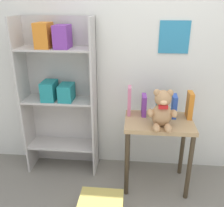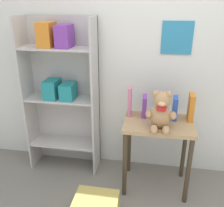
# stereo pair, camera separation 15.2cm
# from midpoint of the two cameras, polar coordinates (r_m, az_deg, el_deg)

# --- Properties ---
(wall_back) EXTENTS (4.80, 0.07, 2.50)m
(wall_back) POSITION_cam_midpoint_polar(r_m,az_deg,el_deg) (2.36, 6.81, 12.85)
(wall_back) COLOR silver
(wall_back) RESTS_ON ground_plane
(bookshelf_side) EXTENTS (0.69, 0.27, 1.52)m
(bookshelf_side) POSITION_cam_midpoint_polar(r_m,az_deg,el_deg) (2.44, -13.73, 3.42)
(bookshelf_side) COLOR #BCB7B2
(bookshelf_side) RESTS_ON ground_plane
(display_table) EXTENTS (0.59, 0.41, 0.67)m
(display_table) POSITION_cam_midpoint_polar(r_m,az_deg,el_deg) (2.26, 8.58, -6.70)
(display_table) COLOR tan
(display_table) RESTS_ON ground_plane
(teddy_bear) EXTENTS (0.25, 0.22, 0.32)m
(teddy_bear) POSITION_cam_midpoint_polar(r_m,az_deg,el_deg) (2.04, 9.34, -1.58)
(teddy_bear) COLOR tan
(teddy_bear) RESTS_ON display_table
(book_standing_pink) EXTENTS (0.03, 0.10, 0.27)m
(book_standing_pink) POSITION_cam_midpoint_polar(r_m,az_deg,el_deg) (2.25, 2.04, 0.61)
(book_standing_pink) COLOR #D17093
(book_standing_pink) RESTS_ON display_table
(book_standing_purple) EXTENTS (0.04, 0.14, 0.19)m
(book_standing_purple) POSITION_cam_midpoint_polar(r_m,az_deg,el_deg) (2.26, 5.40, -0.38)
(book_standing_purple) COLOR purple
(book_standing_purple) RESTS_ON display_table
(book_standing_teal) EXTENTS (0.05, 0.12, 0.19)m
(book_standing_teal) POSITION_cam_midpoint_polar(r_m,az_deg,el_deg) (2.26, 8.78, -0.53)
(book_standing_teal) COLOR teal
(book_standing_teal) RESTS_ON display_table
(book_standing_blue) EXTENTS (0.04, 0.13, 0.20)m
(book_standing_blue) POSITION_cam_midpoint_polar(r_m,az_deg,el_deg) (2.26, 12.16, -0.62)
(book_standing_blue) COLOR #2D51B7
(book_standing_blue) RESTS_ON display_table
(book_standing_orange) EXTENTS (0.04, 0.13, 0.24)m
(book_standing_orange) POSITION_cam_midpoint_polar(r_m,az_deg,el_deg) (2.27, 15.53, -0.38)
(book_standing_orange) COLOR orange
(book_standing_orange) RESTS_ON display_table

